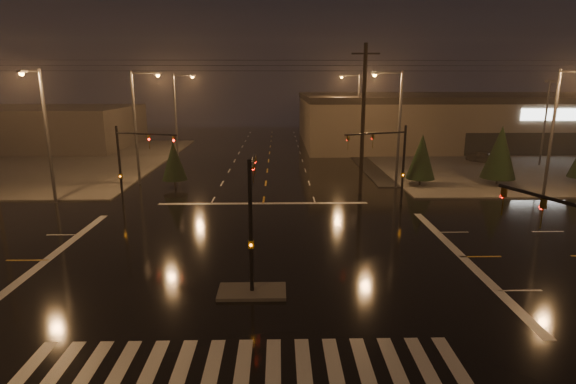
# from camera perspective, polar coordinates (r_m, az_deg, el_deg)

# --- Properties ---
(ground) EXTENTS (140.00, 140.00, 0.00)m
(ground) POSITION_cam_1_polar(r_m,az_deg,el_deg) (24.07, -4.04, -8.42)
(ground) COLOR black
(ground) RESTS_ON ground
(sidewalk_ne) EXTENTS (36.00, 36.00, 0.12)m
(sidewalk_ne) POSITION_cam_1_polar(r_m,az_deg,el_deg) (60.33, 27.39, 3.70)
(sidewalk_ne) COLOR #46443F
(sidewalk_ne) RESTS_ON ground
(sidewalk_nw) EXTENTS (36.00, 36.00, 0.12)m
(sidewalk_nw) POSITION_cam_1_polar(r_m,az_deg,el_deg) (61.52, -31.72, 3.35)
(sidewalk_nw) COLOR #46443F
(sidewalk_nw) RESTS_ON ground
(median_island) EXTENTS (3.00, 1.60, 0.15)m
(median_island) POSITION_cam_1_polar(r_m,az_deg,el_deg) (20.40, -4.59, -12.49)
(median_island) COLOR #46443F
(median_island) RESTS_ON ground
(crosswalk) EXTENTS (15.00, 2.60, 0.01)m
(crosswalk) POSITION_cam_1_polar(r_m,az_deg,el_deg) (16.12, -5.66, -20.64)
(crosswalk) COLOR beige
(crosswalk) RESTS_ON ground
(stop_bar_far) EXTENTS (16.00, 0.50, 0.01)m
(stop_bar_far) POSITION_cam_1_polar(r_m,az_deg,el_deg) (34.49, -3.16, -1.45)
(stop_bar_far) COLOR beige
(stop_bar_far) RESTS_ON ground
(parking_lot) EXTENTS (50.00, 24.00, 0.08)m
(parking_lot) POSITION_cam_1_polar(r_m,az_deg,el_deg) (61.22, 32.38, 3.20)
(parking_lot) COLOR black
(parking_lot) RESTS_ON ground
(retail_building) EXTENTS (60.20, 28.30, 7.20)m
(retail_building) POSITION_cam_1_polar(r_m,az_deg,el_deg) (76.31, 25.40, 8.62)
(retail_building) COLOR #706550
(retail_building) RESTS_ON ground
(commercial_block) EXTENTS (30.00, 18.00, 5.60)m
(commercial_block) POSITION_cam_1_polar(r_m,az_deg,el_deg) (74.01, -30.74, 7.07)
(commercial_block) COLOR #453F3D
(commercial_block) RESTS_ON ground
(signal_mast_median) EXTENTS (0.25, 4.59, 6.00)m
(signal_mast_median) POSITION_cam_1_polar(r_m,az_deg,el_deg) (19.94, -4.64, -1.78)
(signal_mast_median) COLOR black
(signal_mast_median) RESTS_ON ground
(signal_mast_ne) EXTENTS (4.84, 1.86, 6.00)m
(signal_mast_ne) POSITION_cam_1_polar(r_m,az_deg,el_deg) (33.84, 13.04, 4.48)
(signal_mast_ne) COLOR black
(signal_mast_ne) RESTS_ON ground
(signal_mast_nw) EXTENTS (4.84, 1.86, 6.00)m
(signal_mast_nw) POSITION_cam_1_polar(r_m,az_deg,el_deg) (34.51, -19.31, 4.23)
(signal_mast_nw) COLOR black
(signal_mast_nw) RESTS_ON ground
(signal_mast_se) EXTENTS (1.55, 3.87, 6.00)m
(signal_mast_se) POSITION_cam_1_polar(r_m,az_deg,el_deg) (16.32, 32.76, -7.80)
(signal_mast_se) COLOR black
(signal_mast_se) RESTS_ON ground
(streetlight_1) EXTENTS (2.77, 0.32, 10.00)m
(streetlight_1) POSITION_cam_1_polar(r_m,az_deg,el_deg) (42.23, -18.48, 8.69)
(streetlight_1) COLOR #38383A
(streetlight_1) RESTS_ON ground
(streetlight_2) EXTENTS (2.77, 0.32, 10.00)m
(streetlight_2) POSITION_cam_1_polar(r_m,az_deg,el_deg) (57.68, -13.82, 10.21)
(streetlight_2) COLOR #38383A
(streetlight_2) RESTS_ON ground
(streetlight_3) EXTENTS (2.77, 0.32, 10.00)m
(streetlight_3) POSITION_cam_1_polar(r_m,az_deg,el_deg) (39.65, 13.54, 8.72)
(streetlight_3) COLOR #38383A
(streetlight_3) RESTS_ON ground
(streetlight_4) EXTENTS (2.77, 0.32, 10.00)m
(streetlight_4) POSITION_cam_1_polar(r_m,az_deg,el_deg) (59.18, 8.66, 10.53)
(streetlight_4) COLOR #38383A
(streetlight_4) RESTS_ON ground
(streetlight_5) EXTENTS (0.32, 2.77, 10.00)m
(streetlight_5) POSITION_cam_1_polar(r_m,az_deg,el_deg) (37.74, -28.56, 7.18)
(streetlight_5) COLOR #38383A
(streetlight_5) RESTS_ON ground
(streetlight_6) EXTENTS (0.32, 2.77, 10.00)m
(streetlight_6) POSITION_cam_1_polar(r_m,az_deg,el_deg) (39.50, 30.84, 7.14)
(streetlight_6) COLOR #38383A
(streetlight_6) RESTS_ON ground
(utility_pole_1) EXTENTS (2.20, 0.32, 12.00)m
(utility_pole_1) POSITION_cam_1_polar(r_m,az_deg,el_deg) (36.99, 9.51, 9.07)
(utility_pole_1) COLOR black
(utility_pole_1) RESTS_ON ground
(conifer_0) EXTENTS (2.52, 2.52, 4.63)m
(conifer_0) POSITION_cam_1_polar(r_m,az_deg,el_deg) (41.29, 16.60, 4.32)
(conifer_0) COLOR black
(conifer_0) RESTS_ON ground
(conifer_1) EXTENTS (2.98, 2.98, 5.36)m
(conifer_1) POSITION_cam_1_polar(r_m,az_deg,el_deg) (43.97, 25.33, 4.60)
(conifer_1) COLOR black
(conifer_1) RESTS_ON ground
(conifer_3) EXTENTS (2.16, 2.16, 4.08)m
(conifer_3) POSITION_cam_1_polar(r_m,az_deg,el_deg) (40.36, -14.29, 3.86)
(conifer_3) COLOR black
(conifer_3) RESTS_ON ground
(car_parked) EXTENTS (3.92, 4.34, 1.43)m
(car_parked) POSITION_cam_1_polar(r_m,az_deg,el_deg) (55.96, 23.78, 4.08)
(car_parked) COLOR black
(car_parked) RESTS_ON ground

